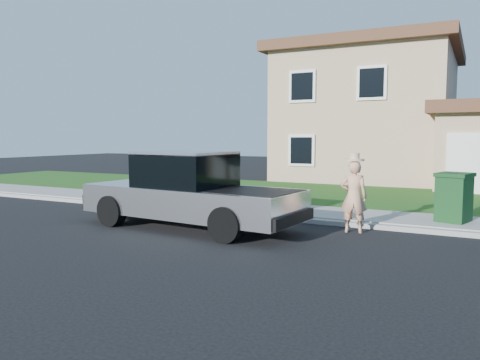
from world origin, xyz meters
name	(u,v)px	position (x,y,z in m)	size (l,w,h in m)	color
ground	(203,239)	(0.00, 0.00, 0.00)	(80.00, 80.00, 0.00)	black
curb	(293,219)	(1.00, 2.90, 0.06)	(40.00, 0.20, 0.12)	gray
sidewalk	(306,213)	(1.00, 4.00, 0.07)	(40.00, 2.00, 0.15)	gray
lawn	(346,196)	(1.00, 8.50, 0.05)	(40.00, 7.00, 0.10)	#123D11
house	(393,119)	(1.31, 16.38, 3.17)	(14.00, 11.30, 6.85)	tan
pickup_truck	(190,192)	(-0.98, 0.95, 0.88)	(5.88, 2.47, 1.88)	black
woman	(354,195)	(2.76, 2.23, 0.89)	(0.69, 0.52, 1.87)	#DFA17A
trash_bin	(454,197)	(4.83, 3.98, 0.76)	(0.95, 1.03, 1.21)	#0E3615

